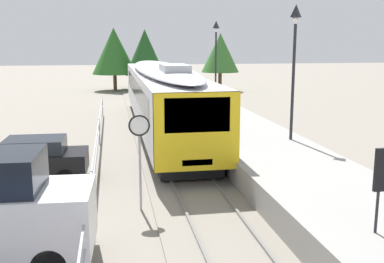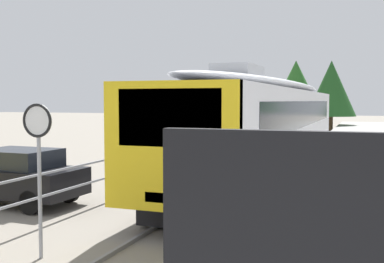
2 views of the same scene
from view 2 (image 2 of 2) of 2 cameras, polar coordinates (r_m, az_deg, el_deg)
The scene contains 9 objects.
ground_plane at distance 18.46m, azimuth -0.86°, elevation -5.20°, with size 160.00×160.00×0.00m, color gray.
track_rails at distance 17.60m, azimuth 8.33°, elevation -5.56°, with size 3.20×60.00×0.14m.
commuter_train at distance 19.03m, azimuth 9.43°, elevation 1.52°, with size 2.82×20.80×3.74m.
station_platform at distance 17.18m, azimuth 19.04°, elevation -4.55°, with size 3.90×60.00×0.90m, color #999691.
platform_notice_board at distance 2.58m, azimuth 9.44°, elevation -11.27°, with size 1.20×0.08×1.80m.
speed_limit_sign at distance 8.94m, azimuth -17.91°, elevation -1.16°, with size 0.61×0.10×2.81m.
parked_hatchback_black at distance 14.06m, azimuth -20.55°, elevation -4.98°, with size 4.05×1.87×1.53m.
tree_behind_carpark at distance 41.80m, azimuth 12.28°, elevation 5.13°, with size 4.48×4.48×6.27m.
tree_distant_left at distance 40.23m, azimuth 16.27°, elevation 4.95°, with size 3.95×3.95×6.09m.
Camera 2 is at (3.58, 5.00, 2.85)m, focal length 44.70 mm.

